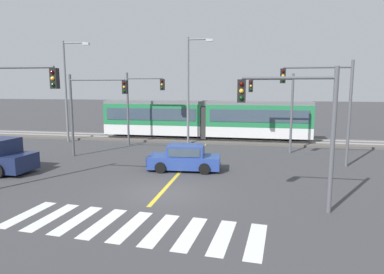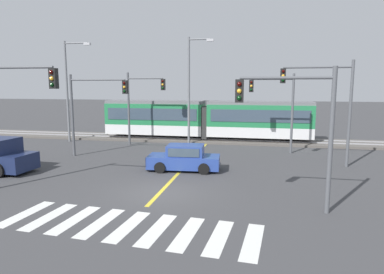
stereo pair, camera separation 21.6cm
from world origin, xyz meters
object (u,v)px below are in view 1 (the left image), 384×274
Objects in this scene: street_lamp_centre at (190,85)px; traffic_light_far_left at (140,98)px; traffic_light_near_right at (299,117)px; traffic_light_mid_right at (326,97)px; light_rail_tram at (205,118)px; traffic_light_near_left at (11,105)px; street_lamp_west at (68,85)px; sedan_crossing at (185,159)px; traffic_light_mid_left at (91,102)px; traffic_light_far_right at (277,101)px.

traffic_light_far_left is at bearing -164.61° from street_lamp_centre.
traffic_light_far_left is 0.68× the size of street_lamp_centre.
traffic_light_near_right is 0.88× the size of traffic_light_mid_right.
light_rail_tram is 3.01× the size of traffic_light_near_left.
light_rail_tram is 17.97m from traffic_light_near_left.
street_lamp_west is (-20.42, 5.48, 0.70)m from traffic_light_mid_right.
sedan_crossing is (0.49, -11.21, -1.35)m from light_rail_tram.
traffic_light_near_right is 8.81m from traffic_light_mid_right.
light_rail_tram is at bearing 110.23° from traffic_light_near_right.
sedan_crossing is at bearing -54.69° from traffic_light_far_left.
traffic_light_near_left is at bearing -88.63° from traffic_light_mid_left.
traffic_light_far_right is 0.66× the size of street_lamp_centre.
traffic_light_mid_right is (2.72, -3.83, 0.46)m from traffic_light_far_right.
street_lamp_centre reaches higher than street_lamp_west.
sedan_crossing is 8.59m from traffic_light_near_right.
street_lamp_centre is at bearing -108.86° from light_rail_tram.
traffic_light_far_right is at bearing -16.58° from street_lamp_centre.
light_rail_tram is at bearing 142.71° from traffic_light_far_right.
street_lamp_centre reaches higher than sedan_crossing.
light_rail_tram is 12.40m from street_lamp_west.
traffic_light_far_right reaches higher than traffic_light_near_right.
sedan_crossing is 0.49× the size of street_lamp_west.
street_lamp_west is at bearing 174.08° from traffic_light_far_left.
sedan_crossing is at bearing -87.50° from light_rail_tram.
traffic_light_near_left reaches higher than sedan_crossing.
street_lamp_centre reaches higher than traffic_light_near_right.
traffic_light_far_left is at bearing 83.08° from traffic_light_near_left.
traffic_light_near_right is 0.64× the size of street_lamp_centre.
traffic_light_far_right is at bearing 50.12° from sedan_crossing.
traffic_light_far_left is at bearing -5.92° from street_lamp_west.
traffic_light_far_left is at bearing 125.31° from sedan_crossing.
traffic_light_mid_right reaches higher than sedan_crossing.
traffic_light_mid_left is at bearing -162.18° from traffic_light_far_right.
sedan_crossing is 15.33m from street_lamp_west.
street_lamp_centre is at bearing 2.10° from street_lamp_west.
traffic_light_near_right is (6.21, -16.84, 1.72)m from light_rail_tram.
sedan_crossing is 0.75× the size of traffic_light_mid_left.
traffic_light_near_left is 1.07× the size of traffic_light_mid_left.
light_rail_tram is 2.09× the size of street_lamp_centre.
sedan_crossing is 0.49× the size of street_lamp_centre.
traffic_light_near_right is at bearing -89.14° from traffic_light_far_right.
traffic_light_near_left reaches higher than traffic_light_mid_left.
traffic_light_mid_left is 0.65× the size of street_lamp_west.
traffic_light_mid_left is at bearing -179.09° from traffic_light_mid_right.
street_lamp_centre reaches higher than traffic_light_far_left.
street_lamp_centre is (-1.36, 8.67, 4.31)m from sedan_crossing.
light_rail_tram is at bearing 68.83° from traffic_light_near_left.
light_rail_tram is 3.17× the size of traffic_light_far_right.
street_lamp_centre is at bearing 46.67° from traffic_light_mid_left.
traffic_light_near_left reaches higher than traffic_light_far_right.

